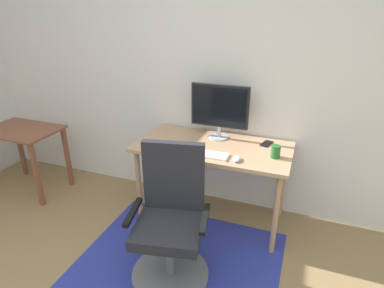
{
  "coord_description": "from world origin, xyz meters",
  "views": [
    {
      "loc": [
        0.84,
        -0.62,
        1.86
      ],
      "look_at": [
        0.03,
        1.55,
        0.85
      ],
      "focal_mm": 29.95,
      "sensor_mm": 36.0,
      "label": 1
    }
  ],
  "objects_px": {
    "computer_mouse": "(237,159)",
    "coffee_cup": "(276,152)",
    "side_table": "(23,140)",
    "desk": "(213,154)",
    "keyboard": "(202,153)",
    "cell_phone": "(267,144)",
    "monitor": "(220,108)",
    "office_chair": "(171,230)"
  },
  "relations": [
    {
      "from": "coffee_cup",
      "to": "office_chair",
      "type": "relative_size",
      "value": 0.1
    },
    {
      "from": "keyboard",
      "to": "office_chair",
      "type": "distance_m",
      "value": 0.66
    },
    {
      "from": "office_chair",
      "to": "desk",
      "type": "bearing_deg",
      "value": 72.61
    },
    {
      "from": "computer_mouse",
      "to": "cell_phone",
      "type": "height_order",
      "value": "computer_mouse"
    },
    {
      "from": "coffee_cup",
      "to": "office_chair",
      "type": "xyz_separation_m",
      "value": [
        -0.6,
        -0.69,
        -0.41
      ]
    },
    {
      "from": "monitor",
      "to": "office_chair",
      "type": "bearing_deg",
      "value": -94.33
    },
    {
      "from": "desk",
      "to": "monitor",
      "type": "xyz_separation_m",
      "value": [
        -0.0,
        0.19,
        0.36
      ]
    },
    {
      "from": "keyboard",
      "to": "coffee_cup",
      "type": "distance_m",
      "value": 0.58
    },
    {
      "from": "keyboard",
      "to": "cell_phone",
      "type": "bearing_deg",
      "value": 40.79
    },
    {
      "from": "desk",
      "to": "computer_mouse",
      "type": "height_order",
      "value": "computer_mouse"
    },
    {
      "from": "cell_phone",
      "to": "office_chair",
      "type": "distance_m",
      "value": 1.13
    },
    {
      "from": "office_chair",
      "to": "side_table",
      "type": "height_order",
      "value": "office_chair"
    },
    {
      "from": "desk",
      "to": "cell_phone",
      "type": "height_order",
      "value": "cell_phone"
    },
    {
      "from": "monitor",
      "to": "side_table",
      "type": "distance_m",
      "value": 2.07
    },
    {
      "from": "monitor",
      "to": "coffee_cup",
      "type": "height_order",
      "value": "monitor"
    },
    {
      "from": "coffee_cup",
      "to": "keyboard",
      "type": "bearing_deg",
      "value": -164.92
    },
    {
      "from": "computer_mouse",
      "to": "side_table",
      "type": "xyz_separation_m",
      "value": [
        -2.25,
        0.04,
        -0.19
      ]
    },
    {
      "from": "computer_mouse",
      "to": "monitor",
      "type": "bearing_deg",
      "value": 122.87
    },
    {
      "from": "coffee_cup",
      "to": "side_table",
      "type": "xyz_separation_m",
      "value": [
        -2.52,
        -0.13,
        -0.22
      ]
    },
    {
      "from": "coffee_cup",
      "to": "side_table",
      "type": "bearing_deg",
      "value": -177.14
    },
    {
      "from": "computer_mouse",
      "to": "side_table",
      "type": "bearing_deg",
      "value": 179.02
    },
    {
      "from": "coffee_cup",
      "to": "computer_mouse",
      "type": "bearing_deg",
      "value": -148.78
    },
    {
      "from": "keyboard",
      "to": "desk",
      "type": "bearing_deg",
      "value": 81.11
    },
    {
      "from": "computer_mouse",
      "to": "side_table",
      "type": "distance_m",
      "value": 2.26
    },
    {
      "from": "monitor",
      "to": "office_chair",
      "type": "relative_size",
      "value": 0.51
    },
    {
      "from": "monitor",
      "to": "keyboard",
      "type": "xyz_separation_m",
      "value": [
        -0.03,
        -0.39,
        -0.27
      ]
    },
    {
      "from": "monitor",
      "to": "coffee_cup",
      "type": "bearing_deg",
      "value": -24.35
    },
    {
      "from": "computer_mouse",
      "to": "coffee_cup",
      "type": "xyz_separation_m",
      "value": [
        0.27,
        0.16,
        0.03
      ]
    },
    {
      "from": "side_table",
      "to": "keyboard",
      "type": "bearing_deg",
      "value": -0.74
    },
    {
      "from": "office_chair",
      "to": "coffee_cup",
      "type": "bearing_deg",
      "value": 37.28
    },
    {
      "from": "coffee_cup",
      "to": "side_table",
      "type": "height_order",
      "value": "coffee_cup"
    },
    {
      "from": "desk",
      "to": "computer_mouse",
      "type": "bearing_deg",
      "value": -40.36
    },
    {
      "from": "monitor",
      "to": "cell_phone",
      "type": "xyz_separation_m",
      "value": [
        0.43,
        0.0,
        -0.28
      ]
    },
    {
      "from": "monitor",
      "to": "side_table",
      "type": "xyz_separation_m",
      "value": [
        -1.99,
        -0.37,
        -0.45
      ]
    },
    {
      "from": "coffee_cup",
      "to": "cell_phone",
      "type": "bearing_deg",
      "value": 112.63
    },
    {
      "from": "keyboard",
      "to": "cell_phone",
      "type": "height_order",
      "value": "keyboard"
    },
    {
      "from": "side_table",
      "to": "desk",
      "type": "bearing_deg",
      "value": 5.19
    },
    {
      "from": "monitor",
      "to": "coffee_cup",
      "type": "distance_m",
      "value": 0.63
    },
    {
      "from": "desk",
      "to": "side_table",
      "type": "relative_size",
      "value": 1.77
    },
    {
      "from": "coffee_cup",
      "to": "side_table",
      "type": "distance_m",
      "value": 2.53
    },
    {
      "from": "keyboard",
      "to": "computer_mouse",
      "type": "bearing_deg",
      "value": -2.59
    },
    {
      "from": "computer_mouse",
      "to": "side_table",
      "type": "height_order",
      "value": "computer_mouse"
    }
  ]
}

